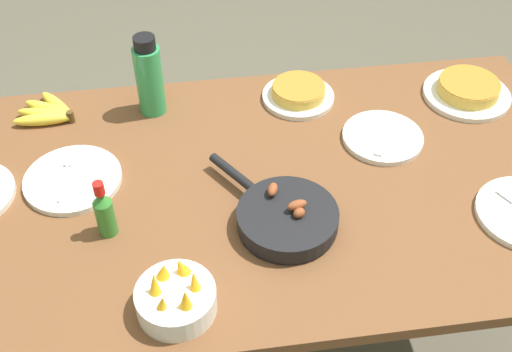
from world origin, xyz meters
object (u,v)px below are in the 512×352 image
at_px(banana_bunch, 49,112).
at_px(hot_sauce_bottle, 104,211).
at_px(empty_plate_near_front, 73,179).
at_px(fruit_bowl_mango, 176,298).
at_px(frittata_plate_side, 298,93).
at_px(empty_plate_mid_edge, 383,137).
at_px(frittata_plate_center, 468,90).
at_px(skillet, 286,217).
at_px(water_bottle, 149,77).

xyz_separation_m(banana_bunch, hot_sauce_bottle, (0.18, -0.47, 0.05)).
bearing_deg(empty_plate_near_front, fruit_bowl_mango, -59.98).
relative_size(frittata_plate_side, fruit_bowl_mango, 1.23).
distance_m(frittata_plate_side, empty_plate_mid_edge, 0.29).
bearing_deg(empty_plate_mid_edge, fruit_bowl_mango, -141.23).
bearing_deg(banana_bunch, empty_plate_mid_edge, -14.00).
bearing_deg(empty_plate_mid_edge, hot_sauce_bottle, -162.47).
distance_m(frittata_plate_center, fruit_bowl_mango, 1.10).
relative_size(frittata_plate_center, fruit_bowl_mango, 1.48).
bearing_deg(skillet, fruit_bowl_mango, 92.61).
distance_m(banana_bunch, empty_plate_mid_edge, 0.96).
xyz_separation_m(banana_bunch, empty_plate_near_front, (0.08, -0.28, -0.01)).
relative_size(banana_bunch, hot_sauce_bottle, 1.11).
height_order(skillet, frittata_plate_center, skillet).
distance_m(frittata_plate_side, water_bottle, 0.44).
bearing_deg(fruit_bowl_mango, frittata_plate_center, 35.17).
bearing_deg(frittata_plate_center, skillet, -145.49).
bearing_deg(frittata_plate_center, banana_bunch, 176.52).
relative_size(frittata_plate_center, empty_plate_near_front, 1.02).
height_order(skillet, water_bottle, water_bottle).
bearing_deg(hot_sauce_bottle, empty_plate_mid_edge, 17.53).
bearing_deg(empty_plate_mid_edge, skillet, -139.51).
relative_size(banana_bunch, fruit_bowl_mango, 1.04).
bearing_deg(empty_plate_near_front, banana_bunch, 106.35).
distance_m(empty_plate_mid_edge, water_bottle, 0.68).
height_order(banana_bunch, fruit_bowl_mango, fruit_bowl_mango).
bearing_deg(fruit_bowl_mango, skillet, 36.64).
bearing_deg(fruit_bowl_mango, hot_sauce_bottle, 122.02).
bearing_deg(fruit_bowl_mango, water_bottle, 92.65).
height_order(empty_plate_near_front, fruit_bowl_mango, fruit_bowl_mango).
bearing_deg(empty_plate_mid_edge, water_bottle, 160.42).
height_order(empty_plate_mid_edge, hot_sauce_bottle, hot_sauce_bottle).
xyz_separation_m(empty_plate_near_front, water_bottle, (0.22, 0.27, 0.11)).
height_order(frittata_plate_side, empty_plate_mid_edge, frittata_plate_side).
bearing_deg(water_bottle, empty_plate_near_front, -128.26).
distance_m(frittata_plate_center, empty_plate_mid_edge, 0.34).
height_order(skillet, hot_sauce_bottle, hot_sauce_bottle).
distance_m(empty_plate_mid_edge, hot_sauce_bottle, 0.79).
xyz_separation_m(skillet, fruit_bowl_mango, (-0.27, -0.20, 0.01)).
bearing_deg(hot_sauce_bottle, frittata_plate_side, 39.40).
bearing_deg(empty_plate_mid_edge, empty_plate_near_front, -176.63).
bearing_deg(skillet, empty_plate_mid_edge, -83.54).
relative_size(skillet, frittata_plate_side, 1.70).
bearing_deg(banana_bunch, frittata_plate_side, -1.23).
bearing_deg(empty_plate_near_front, water_bottle, 51.74).
xyz_separation_m(frittata_plate_side, empty_plate_mid_edge, (0.20, -0.22, -0.01)).
relative_size(frittata_plate_side, water_bottle, 0.87).
bearing_deg(fruit_bowl_mango, empty_plate_mid_edge, 38.77).
height_order(frittata_plate_center, fruit_bowl_mango, fruit_bowl_mango).
bearing_deg(water_bottle, frittata_plate_center, -4.13).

